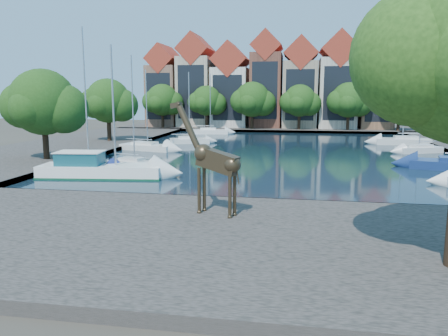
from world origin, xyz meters
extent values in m
plane|color=#38332B|center=(0.00, 0.00, 0.00)|extent=(160.00, 160.00, 0.00)
cube|color=black|center=(0.00, 24.00, 0.04)|extent=(38.00, 50.00, 0.08)
cube|color=#4F4844|center=(0.00, -7.00, 0.25)|extent=(50.00, 14.00, 0.50)
cube|color=#4F4844|center=(0.00, 56.00, 0.25)|extent=(60.00, 16.00, 0.50)
cube|color=#4F4844|center=(-25.00, 24.00, 0.25)|extent=(14.00, 52.00, 0.50)
sphere|color=#1E4012|center=(5.74, -9.40, 7.60)|extent=(4.48, 4.48, 4.48)
cube|color=brown|center=(-23.00, 56.00, 6.00)|extent=(5.39, 9.00, 11.00)
cube|color=maroon|center=(-23.00, 56.00, 12.71)|extent=(5.44, 9.18, 5.44)
cube|color=black|center=(-23.00, 51.52, 6.00)|extent=(4.40, 0.05, 8.25)
cube|color=#BBA98F|center=(-17.00, 56.00, 6.75)|extent=(5.88, 9.00, 12.50)
cube|color=maroon|center=(-17.00, 56.00, 14.32)|extent=(5.94, 9.18, 5.94)
cube|color=black|center=(-17.00, 51.52, 6.75)|extent=(4.80, 0.05, 9.38)
cube|color=silver|center=(-10.50, 56.00, 5.75)|extent=(6.37, 9.00, 10.50)
cube|color=maroon|center=(-10.50, 56.00, 12.43)|extent=(6.43, 9.18, 6.43)
cube|color=black|center=(-10.50, 51.52, 5.75)|extent=(5.20, 0.05, 7.88)
cube|color=brown|center=(-4.00, 56.00, 7.00)|extent=(5.39, 9.00, 13.00)
cube|color=maroon|center=(-4.00, 56.00, 14.71)|extent=(5.44, 9.18, 5.44)
cube|color=black|center=(-4.00, 51.52, 7.00)|extent=(4.40, 0.05, 9.75)
cube|color=tan|center=(2.00, 56.00, 6.25)|extent=(5.88, 9.00, 11.50)
cube|color=maroon|center=(2.00, 56.00, 13.32)|extent=(5.94, 9.18, 5.94)
cube|color=black|center=(2.00, 51.52, 6.25)|extent=(4.80, 0.05, 8.62)
cube|color=beige|center=(8.50, 56.00, 6.50)|extent=(6.37, 9.00, 12.00)
cube|color=maroon|center=(8.50, 56.00, 13.93)|extent=(6.43, 9.18, 6.43)
cube|color=black|center=(8.50, 51.52, 6.50)|extent=(5.20, 0.05, 9.00)
cube|color=#895E42|center=(15.00, 56.00, 5.75)|extent=(5.39, 9.00, 10.50)
cube|color=maroon|center=(15.00, 56.00, 12.21)|extent=(5.44, 9.18, 5.44)
cube|color=black|center=(15.00, 51.52, 5.75)|extent=(4.40, 0.05, 7.88)
cylinder|color=#332114|center=(-22.00, 50.50, 2.10)|extent=(0.50, 0.50, 3.20)
sphere|color=#1D4012|center=(-22.00, 50.50, 5.38)|extent=(5.60, 5.60, 5.60)
sphere|color=#1D4012|center=(-20.32, 50.80, 4.82)|extent=(4.20, 4.20, 4.20)
sphere|color=#1D4012|center=(-23.54, 50.10, 5.10)|extent=(3.92, 3.92, 3.92)
cylinder|color=#332114|center=(-14.00, 50.50, 2.10)|extent=(0.50, 0.50, 3.20)
sphere|color=#1D4012|center=(-14.00, 50.50, 5.26)|extent=(5.20, 5.20, 5.20)
sphere|color=#1D4012|center=(-12.44, 50.80, 4.74)|extent=(3.90, 3.90, 3.90)
sphere|color=#1D4012|center=(-15.43, 50.10, 5.00)|extent=(3.64, 3.64, 3.64)
cylinder|color=#332114|center=(-6.00, 50.50, 2.10)|extent=(0.50, 0.50, 3.20)
sphere|color=#1D4012|center=(-6.00, 50.50, 5.50)|extent=(6.00, 6.00, 6.00)
sphere|color=#1D4012|center=(-4.20, 50.80, 4.90)|extent=(4.50, 4.50, 4.50)
sphere|color=#1D4012|center=(-7.65, 50.10, 5.20)|extent=(4.20, 4.20, 4.20)
cylinder|color=#332114|center=(2.00, 50.50, 2.10)|extent=(0.50, 0.50, 3.20)
sphere|color=#1D4012|center=(2.00, 50.50, 5.32)|extent=(5.40, 5.40, 5.40)
sphere|color=#1D4012|center=(3.62, 50.80, 4.78)|extent=(4.05, 4.05, 4.05)
sphere|color=#1D4012|center=(0.51, 50.10, 5.05)|extent=(3.78, 3.78, 3.78)
cylinder|color=#332114|center=(10.00, 50.50, 2.10)|extent=(0.50, 0.50, 3.20)
sphere|color=#1D4012|center=(10.00, 50.50, 5.44)|extent=(5.80, 5.80, 5.80)
sphere|color=#1D4012|center=(11.74, 50.80, 4.86)|extent=(4.35, 4.35, 4.35)
sphere|color=#1D4012|center=(8.40, 50.10, 5.15)|extent=(4.06, 4.06, 4.06)
cylinder|color=#332114|center=(18.00, 50.50, 2.10)|extent=(0.50, 0.50, 3.20)
sphere|color=#1D4012|center=(18.00, 50.50, 5.26)|extent=(5.20, 5.20, 5.20)
sphere|color=#1D4012|center=(19.56, 50.80, 4.74)|extent=(3.90, 3.90, 3.90)
sphere|color=#1D4012|center=(16.57, 50.10, 5.00)|extent=(3.64, 3.64, 3.64)
cylinder|color=#332114|center=(-21.00, 12.00, 2.20)|extent=(0.54, 0.54, 3.40)
sphere|color=#1D4012|center=(-21.00, 12.00, 5.70)|extent=(6.00, 6.00, 6.00)
sphere|color=#1D4012|center=(-19.20, 12.30, 5.10)|extent=(4.50, 4.50, 4.50)
sphere|color=#1D4012|center=(-22.65, 11.60, 5.40)|extent=(4.20, 4.20, 4.20)
cylinder|color=#332114|center=(-22.00, 28.00, 2.20)|extent=(0.54, 0.54, 3.40)
sphere|color=#1D4012|center=(-22.00, 28.00, 5.58)|extent=(5.60, 5.60, 5.60)
sphere|color=#1D4012|center=(-20.32, 28.30, 5.02)|extent=(4.20, 4.20, 4.20)
sphere|color=#1D4012|center=(-23.54, 27.60, 5.30)|extent=(3.92, 3.92, 3.92)
cylinder|color=#3B2E1D|center=(-2.89, -3.81, 1.66)|extent=(0.18, 0.18, 2.32)
cylinder|color=#3B2E1D|center=(-2.73, -3.36, 1.66)|extent=(0.18, 0.18, 2.32)
cylinder|color=#3B2E1D|center=(-1.23, -4.42, 1.66)|extent=(0.18, 0.18, 2.32)
cylinder|color=#3B2E1D|center=(-1.07, -3.96, 1.66)|extent=(0.18, 0.18, 2.32)
cube|color=#3B2E1D|center=(-1.93, -3.91, 3.20)|extent=(2.32, 1.34, 1.35)
cylinder|color=#3B2E1D|center=(-3.47, -3.34, 4.71)|extent=(1.51, 0.82, 2.39)
cube|color=#3B2E1D|center=(-4.22, -3.07, 5.88)|extent=(0.67, 0.41, 0.37)
cube|color=white|center=(-13.00, 6.53, 0.67)|extent=(9.69, 3.83, 1.18)
cube|color=#134B55|center=(-14.66, 6.34, 1.44)|extent=(3.55, 2.45, 1.09)
cylinder|color=#B2B2B7|center=(-11.90, 6.65, 5.52)|extent=(0.14, 0.14, 9.06)
cube|color=silver|center=(-12.00, 10.88, 0.49)|extent=(4.92, 2.84, 0.82)
cube|color=silver|center=(-12.00, 10.88, 0.77)|extent=(2.27, 1.65, 0.46)
cylinder|color=#B2B2B7|center=(-12.00, 10.88, 5.18)|extent=(0.11, 0.11, 8.92)
cube|color=navy|center=(-15.00, 8.41, 0.54)|extent=(6.34, 3.57, 0.92)
cube|color=navy|center=(-15.00, 8.41, 0.85)|extent=(2.91, 2.09, 0.51)
cylinder|color=#B2B2B7|center=(-15.00, 8.41, 6.23)|extent=(0.12, 0.12, 10.86)
cube|color=silver|center=(-15.00, 22.69, 0.51)|extent=(6.73, 3.81, 0.85)
cube|color=silver|center=(-15.00, 22.69, 0.79)|extent=(3.10, 2.23, 0.47)
cylinder|color=#B2B2B7|center=(-15.00, 22.69, 4.92)|extent=(0.11, 0.11, 8.36)
cube|color=silver|center=(-12.00, 30.31, 0.50)|extent=(5.37, 3.28, 0.84)
cube|color=silver|center=(-12.00, 30.31, 0.78)|extent=(2.50, 1.88, 0.46)
cylinder|color=#B2B2B7|center=(-12.00, 30.31, 4.95)|extent=(0.11, 0.11, 8.45)
cube|color=white|center=(-12.00, 44.00, 0.53)|extent=(5.93, 2.94, 0.90)
cube|color=white|center=(-12.00, 44.00, 0.83)|extent=(2.69, 1.80, 0.50)
cylinder|color=#B2B2B7|center=(-12.00, 44.00, 5.18)|extent=(0.12, 0.12, 8.80)
cube|color=silver|center=(15.00, 25.61, 0.49)|extent=(5.24, 3.56, 0.83)
cube|color=silver|center=(15.00, 25.61, 0.77)|extent=(2.47, 1.98, 0.46)
cylinder|color=#B2B2B7|center=(15.00, 25.61, 5.11)|extent=(0.11, 0.11, 8.77)
cube|color=silver|center=(15.00, 33.50, 0.58)|extent=(6.53, 2.39, 1.00)
cube|color=silver|center=(15.00, 33.50, 0.91)|extent=(2.87, 1.64, 0.55)
cylinder|color=#B2B2B7|center=(15.00, 33.50, 5.37)|extent=(0.13, 0.13, 9.03)
camera|label=1|loc=(1.93, -24.65, 6.45)|focal=35.00mm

